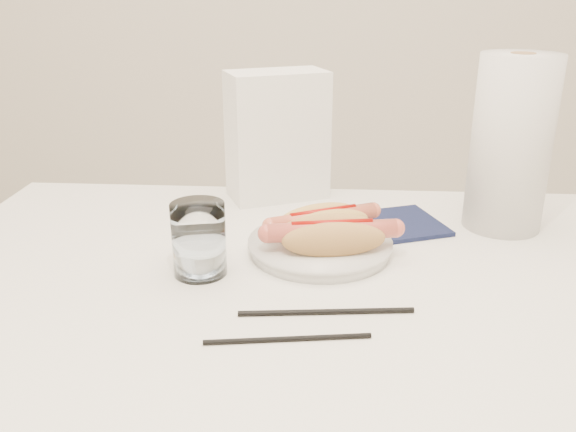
# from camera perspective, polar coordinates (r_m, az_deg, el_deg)

# --- Properties ---
(table) EXTENTS (1.20, 0.80, 0.75)m
(table) POSITION_cam_1_polar(r_m,az_deg,el_deg) (0.94, 0.97, -8.75)
(table) COLOR white
(table) RESTS_ON ground
(plate) EXTENTS (0.29, 0.29, 0.02)m
(plate) POSITION_cam_1_polar(r_m,az_deg,el_deg) (0.98, 3.01, -2.97)
(plate) COLOR silver
(plate) RESTS_ON table
(hotdog_left) EXTENTS (0.18, 0.13, 0.05)m
(hotdog_left) POSITION_cam_1_polar(r_m,az_deg,el_deg) (0.99, 3.32, -0.60)
(hotdog_left) COLOR #D9AA57
(hotdog_left) RESTS_ON plate
(hotdog_right) EXTENTS (0.20, 0.10, 0.05)m
(hotdog_right) POSITION_cam_1_polar(r_m,az_deg,el_deg) (0.93, 4.14, -1.87)
(hotdog_right) COLOR tan
(hotdog_right) RESTS_ON plate
(water_glass) EXTENTS (0.08, 0.08, 0.11)m
(water_glass) POSITION_cam_1_polar(r_m,az_deg,el_deg) (0.90, -8.36, -2.16)
(water_glass) COLOR white
(water_glass) RESTS_ON table
(chopstick_near) EXTENTS (0.23, 0.03, 0.01)m
(chopstick_near) POSITION_cam_1_polar(r_m,az_deg,el_deg) (0.81, 3.61, -8.96)
(chopstick_near) COLOR black
(chopstick_near) RESTS_ON table
(chopstick_far) EXTENTS (0.20, 0.04, 0.01)m
(chopstick_far) POSITION_cam_1_polar(r_m,az_deg,el_deg) (0.75, -0.02, -11.46)
(chopstick_far) COLOR black
(chopstick_far) RESTS_ON table
(napkin_box) EXTENTS (0.21, 0.17, 0.25)m
(napkin_box) POSITION_cam_1_polar(r_m,az_deg,el_deg) (1.20, -1.03, 7.54)
(napkin_box) COLOR white
(napkin_box) RESTS_ON table
(navy_napkin) EXTENTS (0.19, 0.19, 0.01)m
(navy_napkin) POSITION_cam_1_polar(r_m,az_deg,el_deg) (1.10, 10.28, -0.74)
(navy_napkin) COLOR #121838
(navy_napkin) RESTS_ON table
(paper_towel_roll) EXTENTS (0.18, 0.18, 0.30)m
(paper_towel_roll) POSITION_cam_1_polar(r_m,az_deg,el_deg) (1.11, 20.19, 6.36)
(paper_towel_roll) COLOR silver
(paper_towel_roll) RESTS_ON table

